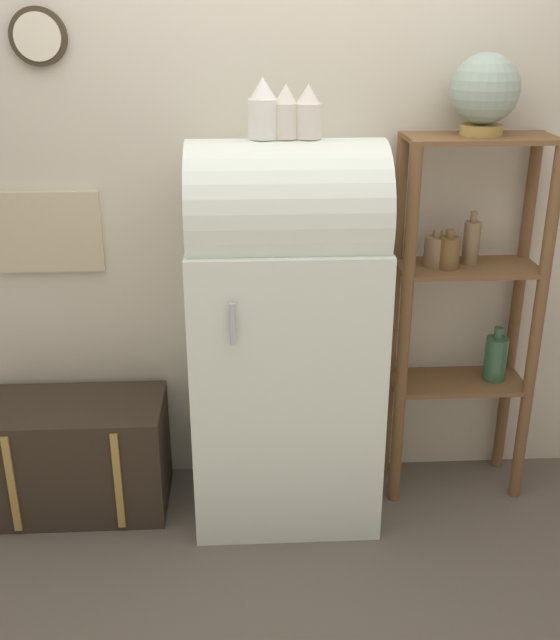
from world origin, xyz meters
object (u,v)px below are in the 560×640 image
at_px(vase_left, 263,110).
at_px(vase_right, 308,113).
at_px(suitcase_trunk, 75,455).
at_px(vase_center, 286,113).
at_px(globe, 485,91).
at_px(refrigerator, 285,333).

height_order(vase_left, vase_right, vase_left).
height_order(suitcase_trunk, vase_center, vase_center).
bearing_deg(suitcase_trunk, globe, 3.20).
height_order(refrigerator, vase_right, vase_right).
distance_m(suitcase_trunk, vase_left, 1.67).
bearing_deg(vase_left, suitcase_trunk, 178.10).
distance_m(refrigerator, vase_center, 0.87).
xyz_separation_m(globe, vase_right, (-0.69, -0.12, -0.06)).
relative_size(suitcase_trunk, vase_center, 4.03).
relative_size(refrigerator, vase_left, 7.37).
xyz_separation_m(refrigerator, vase_center, (0.00, 0.01, 0.87)).
height_order(vase_center, vase_right, vase_center).
height_order(suitcase_trunk, globe, globe).
height_order(globe, vase_center, globe).
bearing_deg(refrigerator, globe, 9.74).
relative_size(globe, vase_center, 1.58).
relative_size(refrigerator, vase_right, 8.32).
xyz_separation_m(globe, vase_center, (-0.77, -0.12, -0.06)).
distance_m(vase_left, vase_right, 0.17).
relative_size(suitcase_trunk, globe, 2.55).
xyz_separation_m(suitcase_trunk, vase_center, (0.91, -0.03, 1.44)).
bearing_deg(vase_right, vase_center, -179.51).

